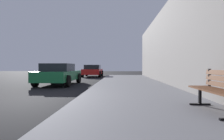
{
  "coord_description": "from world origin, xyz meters",
  "views": [
    {
      "loc": [
        3.32,
        -5.82,
        1.09
      ],
      "look_at": [
        3.07,
        0.5,
        0.98
      ],
      "focal_mm": 31.23,
      "sensor_mm": 36.0,
      "label": 1
    }
  ],
  "objects": [
    {
      "name": "car_green",
      "position": [
        -0.32,
        5.74,
        0.65
      ],
      "size": [
        1.99,
        4.31,
        1.27
      ],
      "color": "#196638",
      "rests_on": "ground_plane"
    },
    {
      "name": "bench",
      "position": [
        5.39,
        -1.67,
        0.66
      ],
      "size": [
        0.53,
        1.63,
        0.89
      ],
      "rotation": [
        0.0,
        0.0,
        0.02
      ],
      "color": "brown",
      "rests_on": "sidewalk"
    },
    {
      "name": "building_wall",
      "position": [
        6.2,
        0.0,
        2.28
      ],
      "size": [
        0.7,
        32.0,
        4.56
      ],
      "primitive_type": "cube",
      "color": "gray",
      "rests_on": "ground_plane"
    },
    {
      "name": "sidewalk",
      "position": [
        4.0,
        0.0,
        0.07
      ],
      "size": [
        4.0,
        32.0,
        0.15
      ],
      "primitive_type": "cube",
      "color": "slate",
      "rests_on": "ground_plane"
    },
    {
      "name": "ground_plane",
      "position": [
        0.0,
        0.0,
        0.0
      ],
      "size": [
        80.0,
        80.0,
        0.0
      ],
      "primitive_type": "plane",
      "color": "black"
    },
    {
      "name": "car_red",
      "position": [
        0.43,
        15.04,
        0.64
      ],
      "size": [
        1.99,
        4.05,
        1.27
      ],
      "color": "red",
      "rests_on": "ground_plane"
    }
  ]
}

